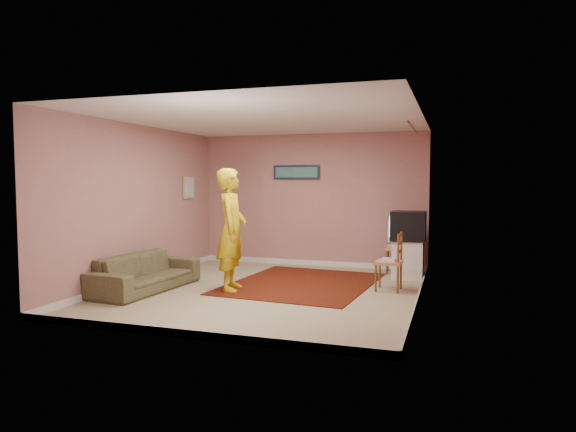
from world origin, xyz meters
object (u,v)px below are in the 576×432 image
(chair_b, at_px, (389,255))
(crt_tv, at_px, (408,226))
(person, at_px, (232,230))
(tv_cabinet, at_px, (408,259))
(sofa, at_px, (146,272))
(chair_a, at_px, (398,242))

(chair_b, bearing_deg, crt_tv, 171.94)
(crt_tv, height_order, person, person)
(tv_cabinet, distance_m, sofa, 4.36)
(crt_tv, relative_size, chair_b, 1.24)
(chair_a, relative_size, chair_b, 1.04)
(tv_cabinet, distance_m, person, 3.14)
(chair_a, bearing_deg, tv_cabinet, -69.66)
(chair_b, bearing_deg, sofa, -70.33)
(crt_tv, bearing_deg, sofa, -150.28)
(chair_b, xyz_separation_m, sofa, (-3.55, -1.14, -0.27))
(tv_cabinet, distance_m, crt_tv, 0.58)
(sofa, bearing_deg, chair_b, -67.87)
(tv_cabinet, distance_m, chair_b, 1.13)
(tv_cabinet, bearing_deg, chair_b, -100.30)
(chair_a, bearing_deg, person, -139.43)
(tv_cabinet, distance_m, chair_a, 0.59)
(chair_b, bearing_deg, chair_a, -177.05)
(chair_b, distance_m, sofa, 3.74)
(crt_tv, relative_size, person, 0.32)
(chair_b, bearing_deg, tv_cabinet, 171.64)
(chair_b, bearing_deg, person, -70.88)
(chair_b, relative_size, sofa, 0.26)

